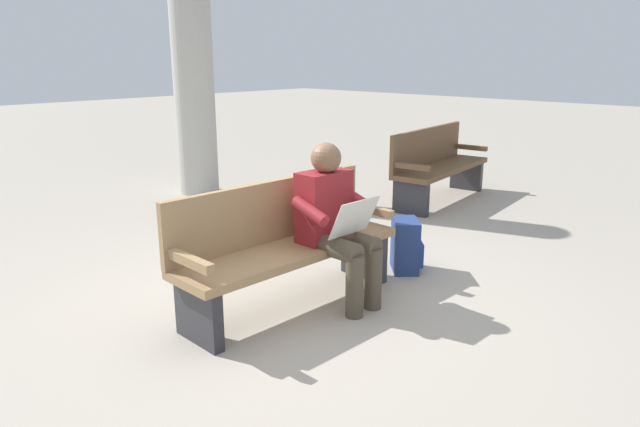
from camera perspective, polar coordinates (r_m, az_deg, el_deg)
name	(u,v)px	position (r m, az deg, el deg)	size (l,w,h in m)	color
ground_plane	(292,305)	(4.32, -2.76, -8.99)	(40.00, 40.00, 0.00)	#A89E8E
bench_near	(285,244)	(4.20, -3.49, -2.98)	(1.81, 0.52, 0.90)	#9E7A51
person_seated	(335,220)	(4.17, 1.48, -0.63)	(0.58, 0.58, 1.18)	maroon
backpack	(406,246)	(4.95, 8.46, -3.16)	(0.37, 0.37, 0.45)	navy
bench_far	(437,164)	(7.38, 11.44, 4.78)	(1.85, 0.70, 0.90)	brown
support_pillar	(191,40)	(7.74, -12.57, 16.34)	(0.52, 0.52, 3.91)	#B2AFA8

